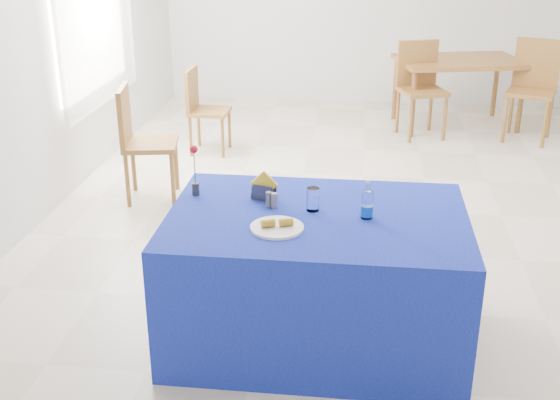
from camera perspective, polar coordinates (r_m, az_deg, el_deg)
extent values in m
plane|color=beige|center=(5.77, 6.68, -0.75)|extent=(7.00, 7.00, 0.00)
plane|color=silver|center=(2.00, 7.38, -3.22)|extent=(5.00, 0.00, 5.00)
plane|color=silver|center=(5.91, -18.34, 13.01)|extent=(0.00, 7.00, 7.00)
cylinder|color=white|center=(3.57, -0.25, -2.26)|extent=(0.27, 0.27, 0.01)
cylinder|color=white|center=(3.77, 2.69, 0.06)|extent=(0.07, 0.07, 0.13)
cylinder|color=slate|center=(3.81, -0.49, -0.04)|extent=(0.03, 0.03, 0.08)
cylinder|color=#5E5E63|center=(3.83, -0.94, 0.06)|extent=(0.03, 0.03, 0.08)
cube|color=navy|center=(3.91, 2.95, -6.30)|extent=(1.60, 1.10, 0.76)
cylinder|color=white|center=(3.70, 7.10, -0.36)|extent=(0.06, 0.06, 0.15)
cylinder|color=blue|center=(3.71, 7.07, -0.86)|extent=(0.07, 0.07, 0.06)
cylinder|color=silver|center=(3.66, 7.17, 1.08)|extent=(0.03, 0.03, 0.05)
cylinder|color=white|center=(3.65, 7.19, 1.55)|extent=(0.03, 0.03, 0.01)
cube|color=#3C3C42|center=(3.93, -1.31, 0.31)|extent=(0.15, 0.10, 0.03)
cube|color=#3D3D42|center=(3.90, -1.47, 0.56)|extent=(0.13, 0.05, 0.09)
cube|color=#3D3C42|center=(3.94, -1.15, 0.80)|extent=(0.13, 0.05, 0.09)
cube|color=gold|center=(3.91, -1.31, 1.30)|extent=(0.16, 0.02, 0.16)
cylinder|color=#252429|center=(4.02, -6.87, 0.90)|extent=(0.04, 0.04, 0.07)
cylinder|color=#1B6A1A|center=(3.98, -6.95, 2.44)|extent=(0.01, 0.01, 0.22)
sphere|color=red|center=(3.94, -7.03, 4.11)|extent=(0.05, 0.05, 0.05)
cube|color=#905D2A|center=(8.07, 14.37, 10.87)|extent=(1.48, 1.13, 0.05)
cylinder|color=brown|center=(7.64, 10.73, 7.65)|extent=(0.06, 0.06, 0.71)
cylinder|color=brown|center=(8.07, 18.99, 7.61)|extent=(0.06, 0.06, 0.71)
cylinder|color=brown|center=(8.29, 9.36, 8.91)|extent=(0.06, 0.06, 0.71)
cylinder|color=olive|center=(8.69, 17.10, 8.84)|extent=(0.06, 0.06, 0.71)
cylinder|color=#98632C|center=(7.45, 10.57, 6.35)|extent=(0.04, 0.04, 0.48)
cylinder|color=#98632C|center=(7.60, 13.25, 6.45)|extent=(0.04, 0.04, 0.48)
cylinder|color=#98632C|center=(7.79, 9.53, 7.13)|extent=(0.04, 0.04, 0.48)
cylinder|color=#98632C|center=(7.93, 12.13, 7.22)|extent=(0.04, 0.04, 0.48)
cube|color=#98632C|center=(7.63, 11.52, 8.63)|extent=(0.56, 0.56, 0.04)
cube|color=#98632C|center=(7.75, 11.09, 10.85)|extent=(0.43, 0.18, 0.49)
cylinder|color=#98632C|center=(7.69, 17.80, 6.23)|extent=(0.04, 0.04, 0.49)
cylinder|color=#98632C|center=(7.65, 20.72, 5.76)|extent=(0.04, 0.04, 0.49)
cylinder|color=#98632C|center=(8.07, 18.27, 6.91)|extent=(0.04, 0.04, 0.49)
cylinder|color=#98632C|center=(8.03, 21.06, 6.46)|extent=(0.04, 0.04, 0.49)
cube|color=#98632C|center=(7.79, 19.72, 8.21)|extent=(0.59, 0.59, 0.04)
cube|color=#98632C|center=(7.94, 20.18, 10.40)|extent=(0.45, 0.19, 0.51)
cylinder|color=#98632C|center=(5.78, -8.71, 1.65)|extent=(0.04, 0.04, 0.46)
cylinder|color=#98632C|center=(6.13, -8.42, 2.87)|extent=(0.04, 0.04, 0.46)
cylinder|color=#98632C|center=(5.83, -12.30, 1.56)|extent=(0.04, 0.04, 0.46)
cylinder|color=#98632C|center=(6.17, -11.82, 2.77)|extent=(0.04, 0.04, 0.46)
cube|color=#98632C|center=(5.90, -10.48, 4.46)|extent=(0.50, 0.50, 0.04)
cube|color=#98632C|center=(5.85, -12.54, 6.72)|extent=(0.12, 0.43, 0.47)
cylinder|color=#98632C|center=(6.90, -4.68, 5.06)|extent=(0.03, 0.03, 0.40)
cylinder|color=#98632C|center=(7.20, -4.13, 5.82)|extent=(0.03, 0.03, 0.40)
cylinder|color=#98632C|center=(6.98, -7.28, 5.14)|extent=(0.03, 0.03, 0.40)
cylinder|color=#98632C|center=(7.28, -6.62, 5.90)|extent=(0.03, 0.03, 0.40)
cube|color=#98632C|center=(7.03, -5.74, 7.16)|extent=(0.39, 0.39, 0.04)
cube|color=#98632C|center=(7.02, -7.18, 8.92)|extent=(0.04, 0.38, 0.41)
cylinder|color=yellow|center=(3.55, -0.98, -1.91)|extent=(0.08, 0.06, 0.04)
cylinder|color=beige|center=(3.56, -0.44, -1.85)|extent=(0.02, 0.03, 0.03)
cylinder|color=yellow|center=(3.56, 0.48, -1.82)|extent=(0.08, 0.06, 0.04)
cylinder|color=beige|center=(3.57, 1.02, -1.76)|extent=(0.02, 0.03, 0.03)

